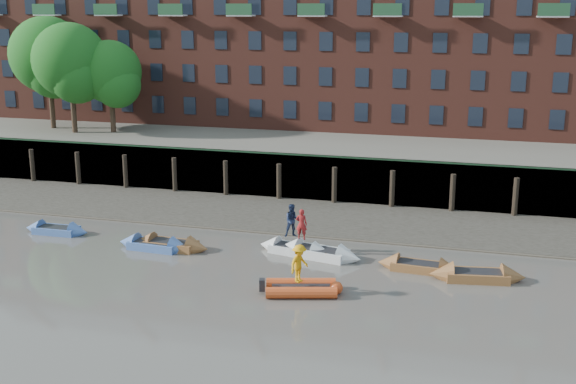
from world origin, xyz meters
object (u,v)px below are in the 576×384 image
at_px(rowboat_6, 477,276).
at_px(person_rower_b, 293,221).
at_px(rowboat_5, 419,267).
at_px(person_rower_a, 301,224).
at_px(rib_tender, 304,288).
at_px(rowboat_1, 154,245).
at_px(rowboat_2, 171,245).
at_px(person_rib_crew, 299,263).
at_px(rowboat_0, 56,230).
at_px(rowboat_4, 319,253).
at_px(rowboat_3, 296,249).

relative_size(rowboat_6, person_rower_b, 2.63).
relative_size(rowboat_5, rowboat_6, 0.89).
xyz_separation_m(rowboat_6, person_rower_a, (-9.47, 1.50, 1.48)).
relative_size(rib_tender, person_rower_b, 2.02).
relative_size(rowboat_1, person_rower_a, 2.64).
distance_m(rowboat_1, rowboat_2, 0.93).
relative_size(rowboat_1, person_rib_crew, 2.45).
height_order(person_rower_a, person_rower_b, person_rower_b).
relative_size(rowboat_0, rowboat_4, 0.83).
bearing_deg(rowboat_5, person_rib_crew, -134.08).
xyz_separation_m(rowboat_0, person_rib_crew, (16.53, -5.21, 1.31)).
bearing_deg(rowboat_5, rowboat_3, 176.58).
bearing_deg(rowboat_6, rowboat_3, 162.36).
bearing_deg(person_rib_crew, rowboat_3, 39.26).
xyz_separation_m(rib_tender, person_rower_b, (-2.15, 5.77, 1.52)).
bearing_deg(person_rib_crew, person_rower_a, 36.06).
xyz_separation_m(rowboat_4, rowboat_6, (8.40, -1.23, -0.01)).
bearing_deg(rowboat_4, person_rower_a, 177.38).
height_order(rowboat_0, rowboat_4, rowboat_4).
distance_m(rowboat_0, rowboat_5, 21.74).
bearing_deg(rowboat_4, rowboat_6, 3.06).
distance_m(rowboat_1, person_rib_crew, 10.46).
relative_size(rowboat_6, person_rower_a, 2.85).
bearing_deg(rowboat_4, rowboat_5, 4.83).
distance_m(rowboat_4, rowboat_6, 8.49).
relative_size(rib_tender, person_rib_crew, 2.04).
distance_m(rowboat_5, person_rower_b, 7.38).
distance_m(rowboat_6, person_rower_a, 9.70).
distance_m(rowboat_2, rowboat_5, 13.85).
relative_size(rowboat_4, rowboat_5, 1.15).
height_order(rowboat_3, person_rib_crew, person_rib_crew).
relative_size(person_rower_a, person_rower_b, 0.92).
distance_m(rowboat_0, rowboat_4, 16.27).
bearing_deg(rib_tender, rowboat_5, 27.04).
bearing_deg(rib_tender, rowboat_6, 11.03).
bearing_deg(rowboat_6, person_rib_crew, -162.45).
distance_m(rowboat_3, person_rower_b, 1.62).
relative_size(rowboat_1, rowboat_2, 0.97).
bearing_deg(person_rower_b, rowboat_0, 157.66).
xyz_separation_m(rowboat_5, person_rower_a, (-6.53, 0.89, 1.50)).
height_order(person_rower_b, person_rib_crew, person_rower_b).
bearing_deg(rowboat_0, person_rib_crew, -18.65).
distance_m(rowboat_3, rowboat_6, 9.92).
bearing_deg(rowboat_5, person_rower_b, 174.57).
height_order(rowboat_4, rowboat_5, rowboat_4).
relative_size(rowboat_1, rowboat_6, 0.92).
relative_size(rowboat_1, rowboat_3, 0.99).
height_order(rowboat_6, person_rib_crew, person_rib_crew).
distance_m(rowboat_0, rowboat_2, 7.92).
height_order(rowboat_5, person_rower_b, person_rower_b).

